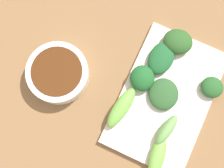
# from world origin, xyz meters

# --- Properties ---
(tabletop) EXTENTS (2.10, 2.10, 0.02)m
(tabletop) POSITION_xyz_m (0.00, 0.00, 0.01)
(tabletop) COLOR olive
(tabletop) RESTS_ON ground
(sauce_bowl) EXTENTS (0.13, 0.13, 0.04)m
(sauce_bowl) POSITION_xyz_m (-0.13, -0.02, 0.04)
(sauce_bowl) COLOR white
(sauce_bowl) RESTS_ON tabletop
(serving_plate) EXTENTS (0.18, 0.28, 0.01)m
(serving_plate) POSITION_xyz_m (0.10, 0.03, 0.03)
(serving_plate) COLOR silver
(serving_plate) RESTS_ON tabletop
(broccoli_stalk_0) EXTENTS (0.04, 0.08, 0.02)m
(broccoli_stalk_0) POSITION_xyz_m (0.12, -0.09, 0.04)
(broccoli_stalk_0) COLOR #71AE44
(broccoli_stalk_0) RESTS_ON serving_plate
(broccoli_leafy_1) EXTENTS (0.05, 0.07, 0.02)m
(broccoli_leafy_1) POSITION_xyz_m (0.05, 0.10, 0.04)
(broccoli_leafy_1) COLOR #1C592B
(broccoli_leafy_1) RESTS_ON serving_plate
(broccoli_leafy_2) EXTENTS (0.06, 0.07, 0.03)m
(broccoli_leafy_2) POSITION_xyz_m (0.03, 0.04, 0.05)
(broccoli_leafy_2) COLOR #1C5A25
(broccoli_leafy_2) RESTS_ON serving_plate
(broccoli_stalk_3) EXTENTS (0.04, 0.10, 0.02)m
(broccoli_stalk_3) POSITION_xyz_m (0.02, -0.03, 0.04)
(broccoli_stalk_3) COLOR #6DAE43
(broccoli_stalk_3) RESTS_ON serving_plate
(broccoli_leafy_4) EXTENTS (0.08, 0.08, 0.02)m
(broccoli_leafy_4) POSITION_xyz_m (0.09, 0.03, 0.04)
(broccoli_leafy_4) COLOR #2A5629
(broccoli_leafy_4) RESTS_ON serving_plate
(broccoli_leafy_5) EXTENTS (0.07, 0.06, 0.03)m
(broccoli_leafy_5) POSITION_xyz_m (0.07, 0.14, 0.05)
(broccoli_leafy_5) COLOR #285522
(broccoli_leafy_5) RESTS_ON serving_plate
(broccoli_leafy_6) EXTENTS (0.06, 0.06, 0.02)m
(broccoli_leafy_6) POSITION_xyz_m (0.17, 0.09, 0.04)
(broccoli_leafy_6) COLOR #245725
(broccoli_leafy_6) RESTS_ON serving_plate
(broccoli_stalk_7) EXTENTS (0.04, 0.07, 0.03)m
(broccoli_stalk_7) POSITION_xyz_m (0.12, -0.03, 0.05)
(broccoli_stalk_7) COLOR #6FAA56
(broccoli_stalk_7) RESTS_ON serving_plate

